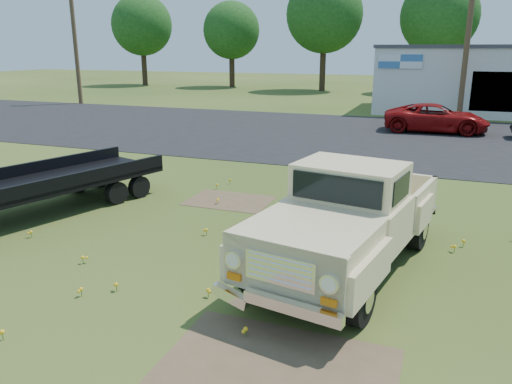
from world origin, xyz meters
The scene contains 14 objects.
ground centered at (0.00, 0.00, 0.00)m, with size 140.00×140.00×0.00m, color #2D4415.
asphalt_lot centered at (0.00, 15.00, 0.00)m, with size 90.00×14.00×0.02m, color black.
dirt_patch_a centered at (1.50, -3.00, 0.00)m, with size 3.00×2.00×0.01m, color brown.
dirt_patch_b centered at (-2.00, 3.50, 0.00)m, with size 2.20×1.60×0.01m, color brown.
commercial_building centered at (6.00, 26.99, 2.10)m, with size 14.20×8.20×4.15m.
utility_pole_west centered at (-22.00, 22.00, 4.60)m, with size 1.60×0.30×9.00m.
utility_pole_mid centered at (4.00, 22.00, 4.60)m, with size 1.60×0.30×9.00m.
treeline_a centered at (-28.00, 40.00, 6.30)m, with size 6.40×6.40×9.52m.
treeline_b centered at (-18.00, 41.00, 5.67)m, with size 5.76×5.76×8.57m.
treeline_c centered at (-8.00, 39.50, 6.93)m, with size 7.04×7.04×10.47m.
treeline_d centered at (2.00, 40.50, 6.62)m, with size 6.72×6.72×10.00m.
vintage_pickup_truck centered at (1.76, 0.31, 1.02)m, with size 2.18×5.60×2.03m, color beige, non-canonical shape.
flatbed_trailer centered at (-5.93, 1.24, 0.85)m, with size 2.07×6.21×1.69m, color black, non-canonical shape.
red_pickup centered at (2.86, 17.48, 0.68)m, with size 2.24×4.86×1.35m, color maroon.
Camera 1 is at (3.19, -8.27, 3.97)m, focal length 35.00 mm.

